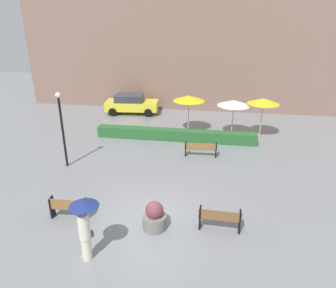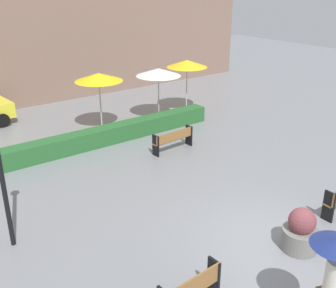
{
  "view_description": "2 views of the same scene",
  "coord_description": "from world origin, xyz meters",
  "px_view_note": "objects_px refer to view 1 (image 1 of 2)",
  "views": [
    {
      "loc": [
        2.48,
        -10.63,
        7.66
      ],
      "look_at": [
        -0.07,
        5.09,
        1.07
      ],
      "focal_mm": 33.95,
      "sensor_mm": 36.0,
      "label": 1
    },
    {
      "loc": [
        -7.34,
        -5.52,
        6.34
      ],
      "look_at": [
        0.44,
        4.84,
        1.0
      ],
      "focal_mm": 42.91,
      "sensor_mm": 36.0,
      "label": 2
    }
  ],
  "objects_px": {
    "lamp_post": "(62,122)",
    "patio_umbrella_yellow_far": "(263,101)",
    "pedestrian_with_umbrella": "(85,223)",
    "patio_umbrella_white": "(234,103)",
    "planter_pot": "(154,217)",
    "bench_near_left": "(68,207)",
    "parked_car": "(131,104)",
    "bench_near_right": "(220,218)",
    "patio_umbrella_yellow": "(189,98)",
    "bench_back_row": "(201,148)"
  },
  "relations": [
    {
      "from": "bench_near_left",
      "to": "bench_back_row",
      "type": "bearing_deg",
      "value": 54.82
    },
    {
      "from": "bench_near_right",
      "to": "patio_umbrella_white",
      "type": "distance_m",
      "value": 10.35
    },
    {
      "from": "pedestrian_with_umbrella",
      "to": "lamp_post",
      "type": "distance_m",
      "value": 7.6
    },
    {
      "from": "patio_umbrella_white",
      "to": "planter_pot",
      "type": "bearing_deg",
      "value": -106.69
    },
    {
      "from": "parked_car",
      "to": "patio_umbrella_white",
      "type": "bearing_deg",
      "value": -27.1
    },
    {
      "from": "pedestrian_with_umbrella",
      "to": "patio_umbrella_white",
      "type": "xyz_separation_m",
      "value": [
        5.02,
        12.38,
        0.9
      ]
    },
    {
      "from": "patio_umbrella_white",
      "to": "parked_car",
      "type": "height_order",
      "value": "patio_umbrella_white"
    },
    {
      "from": "bench_near_right",
      "to": "parked_car",
      "type": "relative_size",
      "value": 0.37
    },
    {
      "from": "patio_umbrella_yellow",
      "to": "pedestrian_with_umbrella",
      "type": "bearing_deg",
      "value": -99.26
    },
    {
      "from": "parked_car",
      "to": "bench_near_right",
      "type": "bearing_deg",
      "value": -62.86
    },
    {
      "from": "bench_near_right",
      "to": "patio_umbrella_yellow_far",
      "type": "bearing_deg",
      "value": 76.24
    },
    {
      "from": "bench_near_left",
      "to": "bench_back_row",
      "type": "relative_size",
      "value": 0.81
    },
    {
      "from": "pedestrian_with_umbrella",
      "to": "patio_umbrella_yellow",
      "type": "relative_size",
      "value": 0.85
    },
    {
      "from": "parked_car",
      "to": "patio_umbrella_yellow",
      "type": "bearing_deg",
      "value": -36.64
    },
    {
      "from": "bench_back_row",
      "to": "lamp_post",
      "type": "xyz_separation_m",
      "value": [
        -7.04,
        -2.38,
        1.96
      ]
    },
    {
      "from": "bench_near_right",
      "to": "lamp_post",
      "type": "distance_m",
      "value": 9.43
    },
    {
      "from": "patio_umbrella_yellow",
      "to": "patio_umbrella_white",
      "type": "bearing_deg",
      "value": -6.44
    },
    {
      "from": "pedestrian_with_umbrella",
      "to": "planter_pot",
      "type": "relative_size",
      "value": 1.9
    },
    {
      "from": "bench_back_row",
      "to": "patio_umbrella_yellow",
      "type": "xyz_separation_m",
      "value": [
        -1.12,
        3.88,
        1.9
      ]
    },
    {
      "from": "bench_near_left",
      "to": "patio_umbrella_white",
      "type": "relative_size",
      "value": 0.61
    },
    {
      "from": "bench_back_row",
      "to": "pedestrian_with_umbrella",
      "type": "height_order",
      "value": "pedestrian_with_umbrella"
    },
    {
      "from": "bench_near_right",
      "to": "patio_umbrella_yellow",
      "type": "bearing_deg",
      "value": 102.13
    },
    {
      "from": "patio_umbrella_yellow_far",
      "to": "pedestrian_with_umbrella",
      "type": "bearing_deg",
      "value": -118.71
    },
    {
      "from": "bench_near_left",
      "to": "bench_back_row",
      "type": "height_order",
      "value": "bench_near_left"
    },
    {
      "from": "pedestrian_with_umbrella",
      "to": "patio_umbrella_yellow_far",
      "type": "relative_size",
      "value": 0.83
    },
    {
      "from": "bench_near_left",
      "to": "planter_pot",
      "type": "bearing_deg",
      "value": -0.96
    },
    {
      "from": "pedestrian_with_umbrella",
      "to": "lamp_post",
      "type": "bearing_deg",
      "value": 120.81
    },
    {
      "from": "pedestrian_with_umbrella",
      "to": "parked_car",
      "type": "relative_size",
      "value": 0.5
    },
    {
      "from": "patio_umbrella_yellow",
      "to": "patio_umbrella_yellow_far",
      "type": "bearing_deg",
      "value": -2.3
    },
    {
      "from": "planter_pot",
      "to": "bench_near_right",
      "type": "bearing_deg",
      "value": 6.05
    },
    {
      "from": "patio_umbrella_yellow_far",
      "to": "parked_car",
      "type": "xyz_separation_m",
      "value": [
        -9.84,
        3.95,
        -1.64
      ]
    },
    {
      "from": "bench_near_left",
      "to": "parked_car",
      "type": "height_order",
      "value": "parked_car"
    },
    {
      "from": "lamp_post",
      "to": "parked_car",
      "type": "height_order",
      "value": "lamp_post"
    },
    {
      "from": "bench_near_right",
      "to": "pedestrian_with_umbrella",
      "type": "distance_m",
      "value": 4.93
    },
    {
      "from": "bench_near_right",
      "to": "patio_umbrella_yellow",
      "type": "relative_size",
      "value": 0.62
    },
    {
      "from": "bench_near_left",
      "to": "lamp_post",
      "type": "bearing_deg",
      "value": 116.47
    },
    {
      "from": "planter_pot",
      "to": "patio_umbrella_yellow",
      "type": "bearing_deg",
      "value": 89.01
    },
    {
      "from": "lamp_post",
      "to": "patio_umbrella_yellow_far",
      "type": "bearing_deg",
      "value": 29.5
    },
    {
      "from": "pedestrian_with_umbrella",
      "to": "patio_umbrella_white",
      "type": "height_order",
      "value": "patio_umbrella_white"
    },
    {
      "from": "planter_pot",
      "to": "patio_umbrella_yellow",
      "type": "distance_m",
      "value": 10.94
    },
    {
      "from": "lamp_post",
      "to": "bench_back_row",
      "type": "bearing_deg",
      "value": 18.65
    },
    {
      "from": "planter_pot",
      "to": "pedestrian_with_umbrella",
      "type": "bearing_deg",
      "value": -134.16
    },
    {
      "from": "bench_near_right",
      "to": "pedestrian_with_umbrella",
      "type": "xyz_separation_m",
      "value": [
        -4.33,
        -2.2,
        0.86
      ]
    },
    {
      "from": "planter_pot",
      "to": "parked_car",
      "type": "height_order",
      "value": "parked_car"
    },
    {
      "from": "bench_near_left",
      "to": "pedestrian_with_umbrella",
      "type": "xyz_separation_m",
      "value": [
        1.63,
        -2.0,
        0.87
      ]
    },
    {
      "from": "patio_umbrella_yellow",
      "to": "patio_umbrella_white",
      "type": "xyz_separation_m",
      "value": [
        2.94,
        -0.33,
        -0.1
      ]
    },
    {
      "from": "bench_near_right",
      "to": "lamp_post",
      "type": "relative_size",
      "value": 0.4
    },
    {
      "from": "bench_near_right",
      "to": "patio_umbrella_white",
      "type": "relative_size",
      "value": 0.65
    },
    {
      "from": "patio_umbrella_yellow",
      "to": "planter_pot",
      "type": "bearing_deg",
      "value": -90.99
    },
    {
      "from": "bench_near_right",
      "to": "patio_umbrella_yellow_far",
      "type": "xyz_separation_m",
      "value": [
        2.53,
        10.32,
        1.92
      ]
    }
  ]
}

